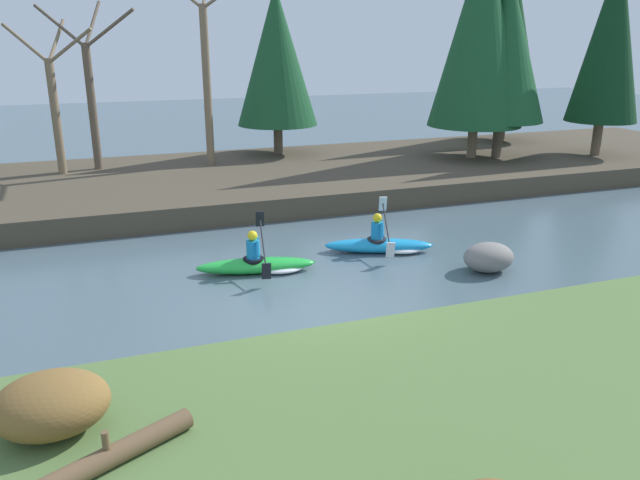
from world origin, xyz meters
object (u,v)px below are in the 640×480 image
kayaker_lead (383,244)px  kayaker_middle (261,264)px  driftwood_log (90,467)px  boulder_midstream (489,257)px

kayaker_lead → kayaker_middle: size_ratio=0.98×
kayaker_middle → driftwood_log: (-3.67, -7.15, 0.71)m
boulder_midstream → kayaker_middle: bearing=161.0°
kayaker_lead → driftwood_log: 10.22m
kayaker_lead → kayaker_middle: (-3.25, -0.34, 0.00)m
kayaker_middle → kayaker_lead: bearing=17.0°
boulder_midstream → driftwood_log: size_ratio=0.53×
boulder_midstream → driftwood_log: bearing=-147.7°
kayaker_lead → boulder_midstream: bearing=-31.0°
kayaker_lead → driftwood_log: bearing=-113.4°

